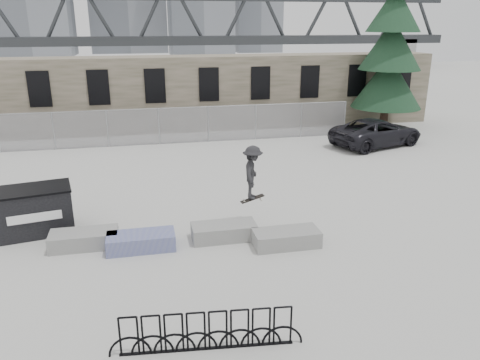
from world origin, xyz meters
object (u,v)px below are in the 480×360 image
Objects in this scene: planter_offset at (286,237)px; dumpster at (35,210)px; planter_center_right at (224,231)px; planter_center_left at (141,241)px; suv at (377,132)px; skateboarder at (253,173)px; spruce_tree at (391,49)px; bike_rack at (207,331)px; planter_far_left at (84,239)px.

dumpster is (-7.58, 2.61, 0.49)m from planter_offset.
planter_center_left is at bearing -176.26° from planter_center_right.
suv is (10.29, 9.78, 0.48)m from planter_center_right.
planter_offset is 2.39m from skateboarder.
skateboarder is (-11.65, -12.75, -3.06)m from spruce_tree.
skateboarder is at bearing 67.96° from bike_rack.
planter_far_left is 1.76m from planter_center_left.
planter_far_left is 1.06× the size of skateboarder.
planter_far_left is at bearing 105.00° from suv.
planter_offset is at bearing -11.48° from planter_far_left.
skateboarder is (1.09, 0.76, 1.60)m from planter_center_right.
dumpster reaches higher than bike_rack.
planter_offset is 0.50× the size of bike_rack.
skateboarder is at bearing 116.44° from suv.
planter_far_left is at bearing 112.45° from skateboarder.
planter_center_left is at bearing 122.32° from skateboarder.
bike_rack reaches higher than planter_far_left.
skateboarder reaches higher than planter_center_left.
suv is (11.56, 14.88, 0.30)m from bike_rack.
skateboarder is at bearing -18.60° from dumpster.
planter_offset is 0.80× the size of dumpster.
planter_far_left is at bearing 168.52° from planter_offset.
planter_center_left is 0.17× the size of spruce_tree.
dumpster is at bearing 98.53° from suv.
planter_center_left is 4.09m from skateboarder.
planter_far_left is 0.17× the size of spruce_tree.
planter_offset is 18.69m from spruce_tree.
suv is at bearing -27.55° from skateboarder.
planter_center_left is 1.00× the size of planter_center_right.
skateboarder is at bearing -132.41° from spruce_tree.
bike_rack is (-1.28, -5.09, 0.17)m from planter_center_right.
skateboarder reaches higher than suv.
suv is at bearing -123.35° from spruce_tree.
spruce_tree is at bearing 53.01° from bike_rack.
planter_far_left is at bearing 175.28° from planter_center_right.
planter_offset is at bearing -29.55° from dumpster.
planter_offset is 1.06× the size of skateboarder.
planter_center_right is (4.23, -0.35, 0.00)m from planter_far_left.
bike_rack is 6.48m from skateboarder.
planter_center_right is 5.26m from bike_rack.
planter_center_left is at bearing 109.77° from suv.
bike_rack is 0.35× the size of spruce_tree.
planter_far_left is 1.00× the size of planter_offset.
dumpster is at bearing 123.59° from bike_rack.
planter_center_left and planter_center_right have the same top height.
spruce_tree is at bearing -51.37° from suv.
skateboarder reaches higher than planter_offset.
planter_offset is at bearing 123.33° from suv.
spruce_tree reaches higher than bike_rack.
spruce_tree is at bearing -24.42° from skateboarder.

